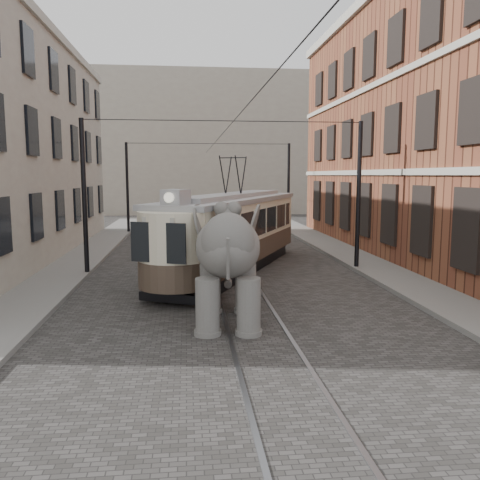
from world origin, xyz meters
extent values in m
plane|color=#423F3D|center=(0.00, 0.00, 0.00)|extent=(120.00, 120.00, 0.00)
cube|color=slate|center=(6.00, 0.00, 0.07)|extent=(2.00, 60.00, 0.15)
cube|color=slate|center=(-6.50, 0.00, 0.07)|extent=(2.00, 60.00, 0.15)
cube|color=brown|center=(11.00, 9.00, 6.00)|extent=(8.00, 26.00, 12.00)
cube|color=gray|center=(0.00, 40.00, 7.00)|extent=(28.00, 10.00, 14.00)
camera|label=1|loc=(-1.70, -13.53, 3.88)|focal=37.24mm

